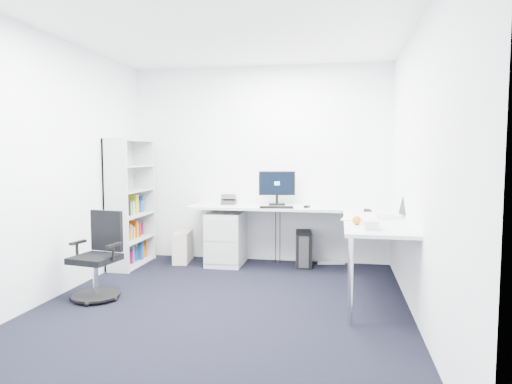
% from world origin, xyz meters
% --- Properties ---
extents(ground, '(4.20, 4.20, 0.00)m').
position_xyz_m(ground, '(0.00, 0.00, 0.00)').
color(ground, black).
extents(ceiling, '(4.20, 4.20, 0.00)m').
position_xyz_m(ceiling, '(0.00, 0.00, 2.70)').
color(ceiling, white).
extents(wall_back, '(3.60, 0.02, 2.70)m').
position_xyz_m(wall_back, '(0.00, 2.10, 1.35)').
color(wall_back, white).
rests_on(wall_back, ground).
extents(wall_front, '(3.60, 0.02, 2.70)m').
position_xyz_m(wall_front, '(0.00, -2.10, 1.35)').
color(wall_front, white).
rests_on(wall_front, ground).
extents(wall_left, '(0.02, 4.20, 2.70)m').
position_xyz_m(wall_left, '(-1.80, 0.00, 1.35)').
color(wall_left, white).
rests_on(wall_left, ground).
extents(wall_right, '(0.02, 4.20, 2.70)m').
position_xyz_m(wall_right, '(1.80, 0.00, 1.35)').
color(wall_right, white).
rests_on(wall_right, ground).
extents(l_desk, '(2.79, 1.56, 0.81)m').
position_xyz_m(l_desk, '(0.55, 1.40, 0.41)').
color(l_desk, silver).
rests_on(l_desk, ground).
extents(drawer_pedestal, '(0.46, 0.58, 0.71)m').
position_xyz_m(drawer_pedestal, '(-0.39, 1.73, 0.36)').
color(drawer_pedestal, silver).
rests_on(drawer_pedestal, ground).
extents(bookshelf, '(0.33, 0.85, 1.69)m').
position_xyz_m(bookshelf, '(-1.62, 1.45, 0.85)').
color(bookshelf, '#B4B7B7').
rests_on(bookshelf, ground).
extents(task_chair, '(0.58, 0.58, 0.90)m').
position_xyz_m(task_chair, '(-1.34, 0.04, 0.45)').
color(task_chair, black).
rests_on(task_chair, ground).
extents(black_pc_tower, '(0.26, 0.49, 0.46)m').
position_xyz_m(black_pc_tower, '(0.65, 1.87, 0.23)').
color(black_pc_tower, black).
rests_on(black_pc_tower, ground).
extents(beige_pc_tower, '(0.25, 0.47, 0.42)m').
position_xyz_m(beige_pc_tower, '(-1.01, 1.76, 0.21)').
color(beige_pc_tower, beige).
rests_on(beige_pc_tower, ground).
extents(power_strip, '(0.37, 0.15, 0.04)m').
position_xyz_m(power_strip, '(1.01, 2.00, 0.02)').
color(power_strip, silver).
rests_on(power_strip, ground).
extents(monitor, '(0.50, 0.24, 0.47)m').
position_xyz_m(monitor, '(0.29, 1.84, 1.05)').
color(monitor, black).
rests_on(monitor, l_desk).
extents(black_keyboard, '(0.43, 0.19, 0.02)m').
position_xyz_m(black_keyboard, '(0.33, 1.49, 0.82)').
color(black_keyboard, black).
rests_on(black_keyboard, l_desk).
extents(mouse, '(0.08, 0.10, 0.03)m').
position_xyz_m(mouse, '(0.71, 1.59, 0.83)').
color(mouse, black).
rests_on(mouse, l_desk).
extents(desk_phone, '(0.20, 0.20, 0.13)m').
position_xyz_m(desk_phone, '(-0.36, 1.80, 0.88)').
color(desk_phone, '#2C2C2F').
rests_on(desk_phone, l_desk).
extents(laptop, '(0.38, 0.38, 0.24)m').
position_xyz_m(laptop, '(1.61, 0.83, 0.93)').
color(laptop, silver).
rests_on(laptop, l_desk).
extents(white_keyboard, '(0.17, 0.41, 0.01)m').
position_xyz_m(white_keyboard, '(1.21, 0.70, 0.82)').
color(white_keyboard, silver).
rests_on(white_keyboard, l_desk).
extents(headphones, '(0.13, 0.20, 0.05)m').
position_xyz_m(headphones, '(1.44, 1.27, 0.84)').
color(headphones, black).
rests_on(headphones, l_desk).
extents(orange_fruit, '(0.09, 0.09, 0.09)m').
position_xyz_m(orange_fruit, '(1.28, 0.28, 0.86)').
color(orange_fruit, orange).
rests_on(orange_fruit, l_desk).
extents(tissue_box, '(0.15, 0.25, 0.08)m').
position_xyz_m(tissue_box, '(1.40, 0.06, 0.86)').
color(tissue_box, silver).
rests_on(tissue_box, l_desk).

